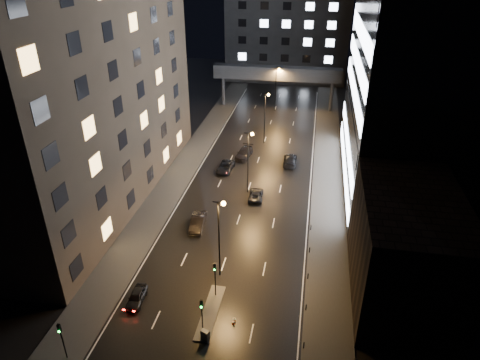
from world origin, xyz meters
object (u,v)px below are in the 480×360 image
at_px(car_away_a, 137,297).
at_px(car_away_d, 244,153).
at_px(car_toward_a, 256,195).
at_px(car_away_c, 225,167).
at_px(car_away_b, 198,222).
at_px(utility_cabinet, 205,335).
at_px(car_toward_b, 290,160).

height_order(car_away_a, car_away_d, car_away_d).
bearing_deg(car_toward_a, car_away_d, -76.94).
bearing_deg(car_away_d, car_away_c, -103.78).
xyz_separation_m(car_away_c, car_toward_a, (6.54, -8.32, -0.09)).
distance_m(car_away_b, utility_cabinet, 19.75).
bearing_deg(car_away_d, utility_cabinet, -78.96).
bearing_deg(utility_cabinet, car_away_d, 113.76).
relative_size(car_away_b, car_toward_b, 0.88).
bearing_deg(car_away_a, car_away_c, 81.08).
relative_size(car_away_c, utility_cabinet, 4.31).
height_order(car_away_d, car_toward_b, same).
bearing_deg(utility_cabinet, car_away_b, 126.38).
height_order(car_away_a, car_toward_a, car_away_a).
xyz_separation_m(car_away_a, car_away_c, (2.93, 32.49, 0.06)).
bearing_deg(utility_cabinet, car_toward_a, 107.36).
distance_m(car_away_b, car_toward_b, 24.73).
distance_m(car_away_b, car_away_c, 17.51).
height_order(car_away_b, utility_cabinet, car_away_b).
relative_size(car_away_a, car_toward_a, 0.85).
bearing_deg(car_away_b, car_away_c, 83.89).
relative_size(car_away_a, car_away_b, 0.78).
bearing_deg(car_away_d, car_away_a, -91.25).
distance_m(car_away_b, car_away_d, 23.71).
relative_size(car_away_c, car_toward_b, 0.91).
bearing_deg(car_away_b, car_toward_b, 58.09).
xyz_separation_m(car_away_a, utility_cabinet, (8.63, -3.87, 0.09)).
xyz_separation_m(car_away_b, utility_cabinet, (5.87, -18.85, -0.07)).
xyz_separation_m(car_away_c, car_toward_b, (10.81, 4.65, 0.10)).
height_order(car_away_b, car_away_c, car_away_b).
relative_size(car_away_a, utility_cabinet, 3.21).
bearing_deg(car_toward_a, utility_cabinet, 84.68).
bearing_deg(car_away_a, car_toward_b, 65.93).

